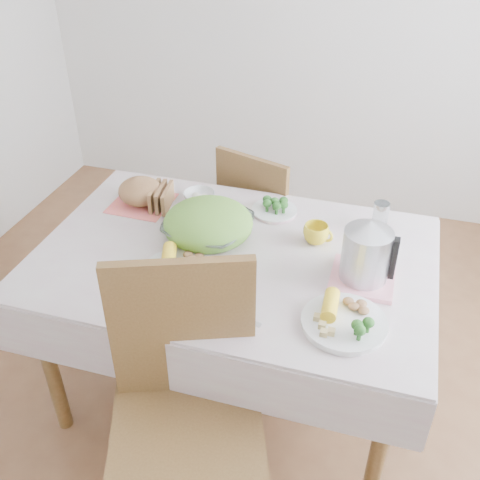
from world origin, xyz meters
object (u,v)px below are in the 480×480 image
(salad_bowl, at_px, (208,229))
(dinner_plate_left, at_px, (180,273))
(chair_far, at_px, (270,220))
(electric_kettle, at_px, (366,253))
(dinner_plate_right, at_px, (344,323))
(dining_table, at_px, (234,329))
(yellow_mug, at_px, (316,234))
(chair_near, at_px, (188,454))

(salad_bowl, xyz_separation_m, dinner_plate_left, (-0.02, -0.26, -0.03))
(chair_far, relative_size, electric_kettle, 3.78)
(salad_bowl, height_order, dinner_plate_right, salad_bowl)
(dining_table, distance_m, yellow_mug, 0.54)
(chair_far, xyz_separation_m, salad_bowl, (-0.10, -0.65, 0.34))
(dinner_plate_right, height_order, yellow_mug, yellow_mug)
(dinner_plate_left, distance_m, yellow_mug, 0.56)
(chair_far, distance_m, yellow_mug, 0.73)
(dinner_plate_right, bearing_deg, chair_far, 115.90)
(chair_far, relative_size, yellow_mug, 8.90)
(yellow_mug, bearing_deg, dinner_plate_right, -68.51)
(chair_near, bearing_deg, chair_far, 72.21)
(yellow_mug, distance_m, electric_kettle, 0.29)
(chair_far, height_order, salad_bowl, chair_far)
(dinner_plate_right, distance_m, yellow_mug, 0.48)
(dining_table, height_order, dinner_plate_left, dinner_plate_left)
(chair_near, bearing_deg, electric_kettle, 35.30)
(chair_near, relative_size, dinner_plate_left, 3.72)
(salad_bowl, bearing_deg, yellow_mug, 11.94)
(dining_table, bearing_deg, electric_kettle, -1.95)
(dinner_plate_right, bearing_deg, dining_table, 149.34)
(dinner_plate_right, relative_size, electric_kettle, 1.19)
(chair_far, height_order, yellow_mug, chair_far)
(chair_far, relative_size, salad_bowl, 2.69)
(chair_near, distance_m, chair_far, 1.41)
(dinner_plate_left, bearing_deg, yellow_mug, 39.20)
(dinner_plate_left, relative_size, yellow_mug, 2.83)
(yellow_mug, bearing_deg, dining_table, -148.84)
(dinner_plate_left, bearing_deg, electric_kettle, 14.43)
(chair_near, relative_size, yellow_mug, 10.53)
(dining_table, distance_m, electric_kettle, 0.70)
(salad_bowl, distance_m, electric_kettle, 0.63)
(dining_table, bearing_deg, chair_far, 92.35)
(dining_table, xyz_separation_m, dinner_plate_left, (-0.15, -0.18, 0.40))
(chair_far, bearing_deg, chair_near, 111.55)
(salad_bowl, height_order, yellow_mug, salad_bowl)
(salad_bowl, bearing_deg, electric_kettle, -9.27)
(salad_bowl, bearing_deg, chair_far, 81.27)
(dining_table, height_order, chair_near, chair_near)
(dining_table, bearing_deg, chair_near, -85.14)
(dinner_plate_left, relative_size, electric_kettle, 1.20)
(dinner_plate_right, bearing_deg, dinner_plate_left, 171.38)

